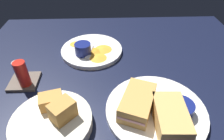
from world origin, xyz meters
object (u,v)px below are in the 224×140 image
plate_chips_companion (92,50)px  sandwich_half_near (138,102)px  spoon_by_dark_ramekin (160,105)px  plate_sandwich_main (156,111)px  spoon_by_gravy_ramekin (89,55)px  sandwich_half_far (171,117)px  ramekin_dark_sauce (181,108)px  ramekin_light_gravy (83,49)px  condiment_caddy (22,75)px  bread_basket_rear (53,120)px

plate_chips_companion → sandwich_half_near: bearing=-156.3°
spoon_by_dark_ramekin → plate_sandwich_main: bearing=129.7°
spoon_by_gravy_ramekin → plate_chips_companion: bearing=-10.7°
sandwich_half_far → ramekin_dark_sauce: 5.05cm
sandwich_half_near → plate_chips_companion: 34.10cm
plate_chips_companion → ramekin_light_gravy: size_ratio=3.96×
plate_sandwich_main → plate_chips_companion: same height
spoon_by_dark_ramekin → condiment_caddy: condiment_caddy is taller
sandwich_half_near → ramekin_dark_sauce: 11.45cm
sandwich_half_near → sandwich_half_far: bearing=-124.5°
spoon_by_gravy_ramekin → bread_basket_rear: bearing=165.7°
plate_sandwich_main → sandwich_half_far: (-4.74, -2.26, 3.20)cm
ramekin_dark_sauce → ramekin_light_gravy: size_ratio=1.12×
sandwich_half_far → bread_basket_rear: bread_basket_rear is taller
plate_sandwich_main → sandwich_half_far: sandwich_half_far is taller
spoon_by_gravy_ramekin → condiment_caddy: 23.97cm
sandwich_half_far → bread_basket_rear: (1.60, 29.67, -1.94)cm
plate_sandwich_main → condiment_caddy: (13.65, 39.99, 2.61)cm
sandwich_half_near → ramekin_dark_sauce: bearing=-99.4°
plate_chips_companion → condiment_caddy: bearing=130.2°
ramekin_dark_sauce → plate_chips_companion: size_ratio=0.28×
spoon_by_dark_ramekin → spoon_by_gravy_ramekin: 33.08cm
spoon_by_gravy_ramekin → condiment_caddy: size_ratio=1.05×
sandwich_half_near → ramekin_dark_sauce: (-1.87, -11.27, -0.66)cm
spoon_by_dark_ramekin → ramekin_light_gravy: ramekin_light_gravy is taller
sandwich_half_near → sandwich_half_far: size_ratio=1.10×
spoon_by_dark_ramekin → condiment_caddy: (12.69, 41.15, 1.44)cm
plate_sandwich_main → bread_basket_rear: bearing=96.5°
plate_chips_companion → condiment_caddy: size_ratio=2.53×
sandwich_half_near → spoon_by_gravy_ramekin: (26.12, 14.60, -2.04)cm
sandwich_half_far → spoon_by_dark_ramekin: size_ratio=1.43×
sandwich_half_near → condiment_caddy: condiment_caddy is taller
plate_chips_companion → spoon_by_gravy_ramekin: size_ratio=2.41×
spoon_by_dark_ramekin → sandwich_half_far: bearing=-169.0°
sandwich_half_far → plate_chips_companion: 42.07cm
spoon_by_gravy_ramekin → condiment_caddy: condiment_caddy is taller
ramekin_light_gravy → plate_chips_companion: bearing=-39.8°
sandwich_half_near → ramekin_light_gravy: bearing=31.2°
sandwich_half_near → condiment_caddy: 37.20cm
plate_sandwich_main → sandwich_half_near: (0.42, 5.23, 3.20)cm
plate_chips_companion → spoon_by_dark_ramekin: bearing=-146.7°
plate_sandwich_main → spoon_by_dark_ramekin: bearing=-50.3°
plate_sandwich_main → plate_chips_companion: size_ratio=1.15×
sandwich_half_far → condiment_caddy: (18.38, 42.25, -0.59)cm
plate_sandwich_main → spoon_by_gravy_ramekin: bearing=36.8°
plate_sandwich_main → sandwich_half_near: size_ratio=1.85×
ramekin_dark_sauce → ramekin_light_gravy: ramekin_light_gravy is taller
ramekin_dark_sauce → condiment_caddy: condiment_caddy is taller
condiment_caddy → sandwich_half_far: bearing=-113.5°
plate_sandwich_main → plate_chips_companion: (31.49, 18.89, 0.00)cm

